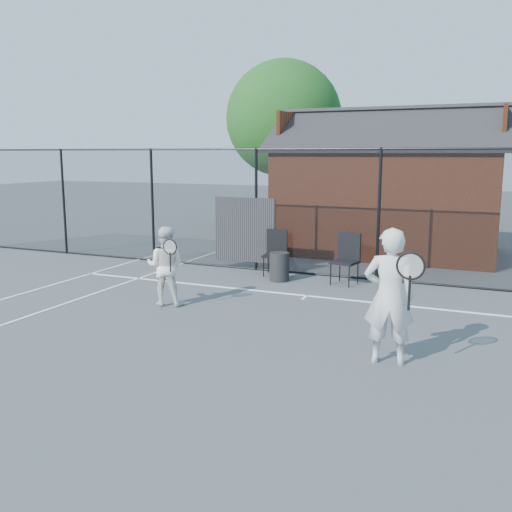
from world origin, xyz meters
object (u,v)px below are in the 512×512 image
at_px(player_front, 389,296).
at_px(chair_right, 345,260).
at_px(waste_bin, 279,267).
at_px(clubhouse, 389,197).
at_px(chair_left, 275,254).
at_px(player_back, 165,266).

distance_m(player_front, chair_right, 4.83).
distance_m(player_front, waste_bin, 5.37).
distance_m(clubhouse, chair_left, 4.89).
height_order(clubhouse, chair_right, clubhouse).
height_order(player_front, chair_left, player_front).
bearing_deg(player_front, chair_left, 126.86).
bearing_deg(player_front, player_back, 162.33).
bearing_deg(chair_left, chair_right, -14.98).
xyz_separation_m(player_front, player_back, (-4.48, 1.43, -0.19)).
bearing_deg(clubhouse, waste_bin, -107.38).
height_order(player_front, waste_bin, player_front).
distance_m(clubhouse, player_back, 8.24).
xyz_separation_m(clubhouse, player_back, (-2.78, -7.71, -0.85)).
distance_m(player_back, chair_right, 4.08).
height_order(player_back, waste_bin, player_back).
distance_m(player_back, chair_left, 3.45).
bearing_deg(player_back, player_front, -17.67).
height_order(clubhouse, player_front, clubhouse).
bearing_deg(waste_bin, player_back, -114.01).
bearing_deg(player_front, waste_bin, 127.35).
relative_size(clubhouse, waste_bin, 9.96).
xyz_separation_m(chair_left, waste_bin, (0.32, -0.50, -0.20)).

